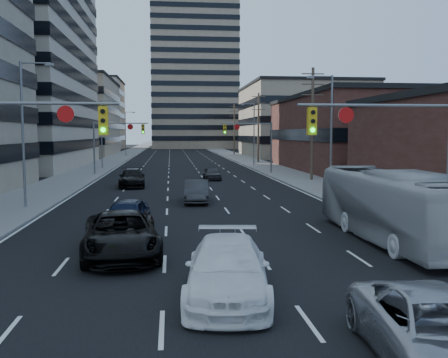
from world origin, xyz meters
TOP-DOWN VIEW (x-y plane):
  - ground at (0.00, 0.00)m, footprint 400.00×400.00m
  - road_surface at (0.00, 130.00)m, footprint 18.00×300.00m
  - sidewalk_left at (-11.50, 130.00)m, footprint 5.00×300.00m
  - sidewalk_right at (11.50, 130.00)m, footprint 5.00×300.00m
  - office_left_far at (-24.00, 100.00)m, footprint 20.00×30.00m
  - storefront_right_mid at (24.00, 50.00)m, footprint 20.00×30.00m
  - office_right_far at (25.00, 88.00)m, footprint 22.00×28.00m
  - apartment_tower at (6.00, 150.00)m, footprint 26.00×26.00m
  - bg_block_left at (-28.00, 140.00)m, footprint 24.00×24.00m
  - bg_block_right at (32.00, 130.00)m, footprint 22.00×22.00m
  - signal_near_left at (-7.45, 8.00)m, footprint 6.59×0.33m
  - signal_near_right at (7.45, 8.00)m, footprint 6.59×0.33m
  - signal_far_left at (-7.68, 45.00)m, footprint 6.09×0.33m
  - signal_far_right at (7.68, 45.00)m, footprint 6.09×0.33m
  - utility_pole_block at (12.20, 36.00)m, footprint 2.20×0.28m
  - utility_pole_midblock at (12.20, 66.00)m, footprint 2.20×0.28m
  - utility_pole_distant at (12.20, 96.00)m, footprint 2.20×0.28m
  - streetlight_left_near at (-10.34, 20.00)m, footprint 2.03×0.22m
  - streetlight_left_mid at (-10.34, 55.00)m, footprint 2.03×0.22m
  - streetlight_left_far at (-10.34, 90.00)m, footprint 2.03×0.22m
  - streetlight_right_near at (10.34, 25.00)m, footprint 2.03×0.22m
  - streetlight_right_far at (10.34, 60.00)m, footprint 2.03×0.22m
  - black_pickup at (-3.45, 7.32)m, footprint 3.44×6.32m
  - white_van at (0.03, 2.16)m, footprint 2.93×5.88m
  - silver_suv at (3.70, -2.62)m, footprint 2.95×5.62m
  - transit_bus at (7.88, 8.76)m, footprint 2.69×11.20m
  - sedan_blue at (-3.66, 11.98)m, footprint 2.36×4.82m
  - sedan_grey_center at (0.16, 21.89)m, footprint 1.81×4.64m
  - sedan_black_far at (-4.93, 32.37)m, footprint 2.52×5.56m
  - sedan_grey_right at (2.55, 38.27)m, footprint 1.83×3.95m

SIDE VIEW (x-z plane):
  - ground at x=0.00m, z-range 0.00..0.00m
  - road_surface at x=0.00m, z-range 0.00..0.02m
  - sidewalk_left at x=-11.50m, z-range 0.00..0.15m
  - sidewalk_right at x=11.50m, z-range 0.00..0.15m
  - sedan_grey_right at x=2.55m, z-range 0.00..1.31m
  - sedan_grey_center at x=0.16m, z-range 0.00..1.50m
  - silver_suv at x=3.70m, z-range 0.00..1.51m
  - sedan_black_far at x=-4.93m, z-range 0.00..1.58m
  - sedan_blue at x=-3.66m, z-range 0.00..1.58m
  - white_van at x=0.03m, z-range 0.00..1.64m
  - black_pickup at x=-3.45m, z-range 0.00..1.68m
  - transit_bus at x=7.88m, z-range 0.00..3.11m
  - signal_far_left at x=-7.68m, z-range 1.30..7.30m
  - signal_far_right at x=7.68m, z-range 1.30..7.30m
  - signal_near_left at x=-7.45m, z-range 1.33..7.33m
  - signal_near_right at x=7.45m, z-range 1.33..7.33m
  - storefront_right_mid at x=24.00m, z-range 0.00..9.00m
  - streetlight_left_near at x=-10.34m, z-range 0.55..9.55m
  - streetlight_left_mid at x=-10.34m, z-range 0.55..9.55m
  - streetlight_left_far at x=-10.34m, z-range 0.55..9.55m
  - streetlight_right_near at x=10.34m, z-range 0.55..9.55m
  - streetlight_right_far at x=10.34m, z-range 0.55..9.55m
  - utility_pole_block at x=12.20m, z-range 0.28..11.28m
  - utility_pole_midblock at x=12.20m, z-range 0.28..11.28m
  - utility_pole_distant at x=12.20m, z-range 0.28..11.28m
  - bg_block_right at x=32.00m, z-range 0.00..12.00m
  - office_right_far at x=25.00m, z-range 0.00..14.00m
  - office_left_far at x=-24.00m, z-range 0.00..16.00m
  - bg_block_left at x=-28.00m, z-range 0.00..20.00m
  - apartment_tower at x=6.00m, z-range 0.00..58.00m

